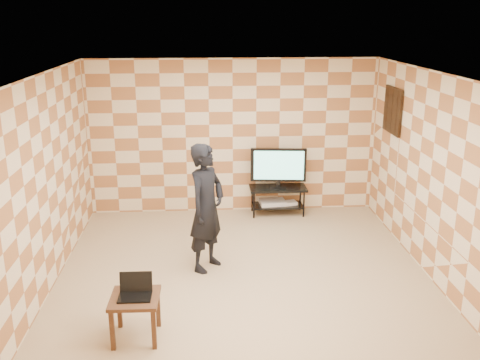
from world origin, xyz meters
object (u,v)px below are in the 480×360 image
at_px(side_table, 135,304).
at_px(tv, 278,166).
at_px(person, 207,208).
at_px(tv_stand, 278,194).

bearing_deg(side_table, tv, 60.88).
bearing_deg(person, tv, 2.56).
distance_m(tv_stand, side_table, 4.20).
height_order(tv_stand, tv, tv).
bearing_deg(person, tv_stand, 2.61).
bearing_deg(tv_stand, side_table, -119.09).
height_order(tv, side_table, tv).
xyz_separation_m(tv, person, (-1.26, -2.02, 0.00)).
relative_size(tv, person, 0.54).
distance_m(tv_stand, person, 2.43).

